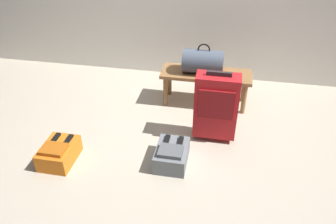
# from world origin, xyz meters

# --- Properties ---
(ground_plane) EXTENTS (6.60, 6.60, 0.00)m
(ground_plane) POSITION_xyz_m (0.00, 0.00, 0.00)
(ground_plane) COLOR #B2A893
(bench) EXTENTS (1.00, 0.36, 0.39)m
(bench) POSITION_xyz_m (0.24, 0.86, 0.33)
(bench) COLOR olive
(bench) RESTS_ON ground
(duffel_bag_slate) EXTENTS (0.44, 0.26, 0.34)m
(duffel_bag_slate) POSITION_xyz_m (0.19, 0.86, 0.53)
(duffel_bag_slate) COLOR #475160
(duffel_bag_slate) RESTS_ON bench
(cell_phone) EXTENTS (0.07, 0.14, 0.01)m
(cell_phone) POSITION_xyz_m (0.53, 0.84, 0.40)
(cell_phone) COLOR silver
(cell_phone) RESTS_ON bench
(suitcase_upright_red) EXTENTS (0.41, 0.22, 0.73)m
(suitcase_upright_red) POSITION_xyz_m (0.39, 0.23, 0.38)
(suitcase_upright_red) COLOR red
(suitcase_upright_red) RESTS_ON ground
(backpack_orange) EXTENTS (0.28, 0.38, 0.21)m
(backpack_orange) POSITION_xyz_m (-0.97, -0.39, 0.09)
(backpack_orange) COLOR orange
(backpack_orange) RESTS_ON ground
(backpack_grey) EXTENTS (0.28, 0.38, 0.21)m
(backpack_grey) POSITION_xyz_m (0.04, -0.22, 0.09)
(backpack_grey) COLOR slate
(backpack_grey) RESTS_ON ground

